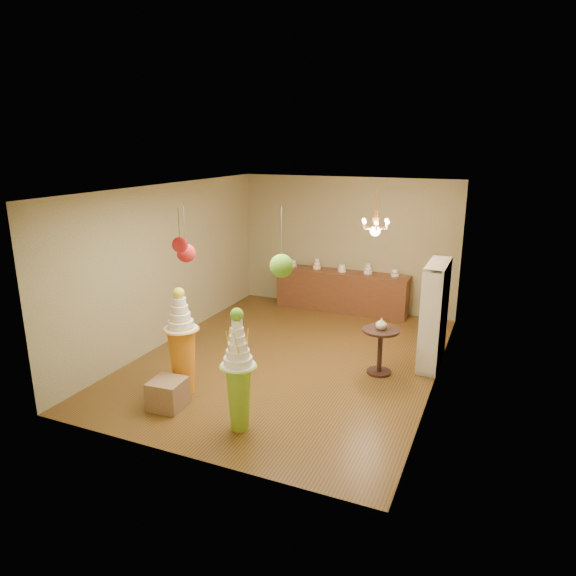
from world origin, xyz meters
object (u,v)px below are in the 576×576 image
at_px(pedestal_green, 239,382).
at_px(pedestal_orange, 182,352).
at_px(sideboard, 341,290).
at_px(round_table, 380,345).

xyz_separation_m(pedestal_green, pedestal_orange, (-1.29, 0.58, -0.01)).
relative_size(sideboard, round_table, 3.80).
height_order(pedestal_green, round_table, pedestal_green).
distance_m(pedestal_orange, round_table, 3.20).
bearing_deg(pedestal_green, round_table, 61.91).
relative_size(pedestal_green, pedestal_orange, 1.02).
height_order(pedestal_orange, round_table, pedestal_orange).
distance_m(pedestal_green, pedestal_orange, 1.41).
xyz_separation_m(pedestal_green, sideboard, (-0.30, 5.38, -0.20)).
bearing_deg(sideboard, pedestal_orange, -101.68).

